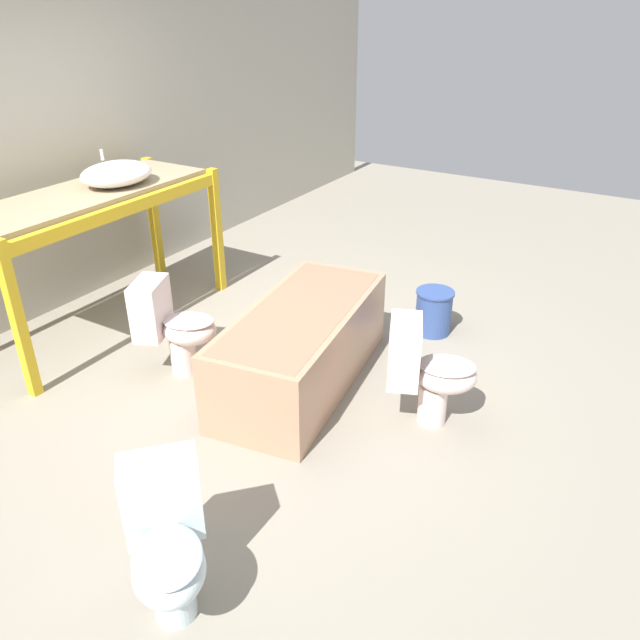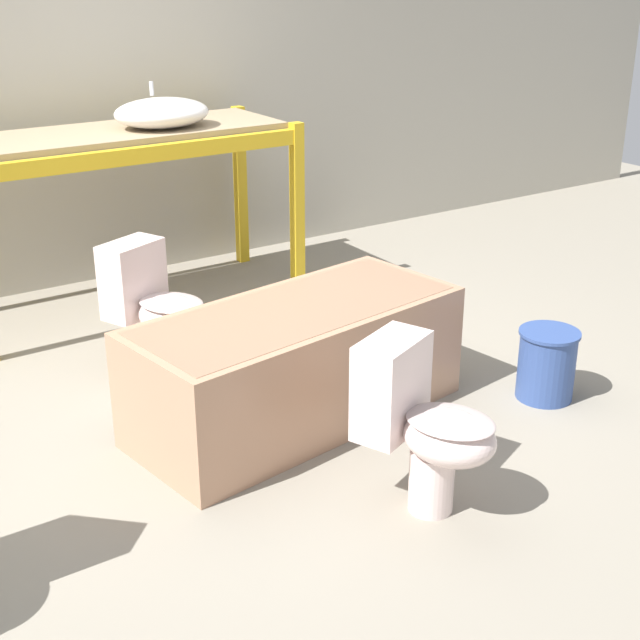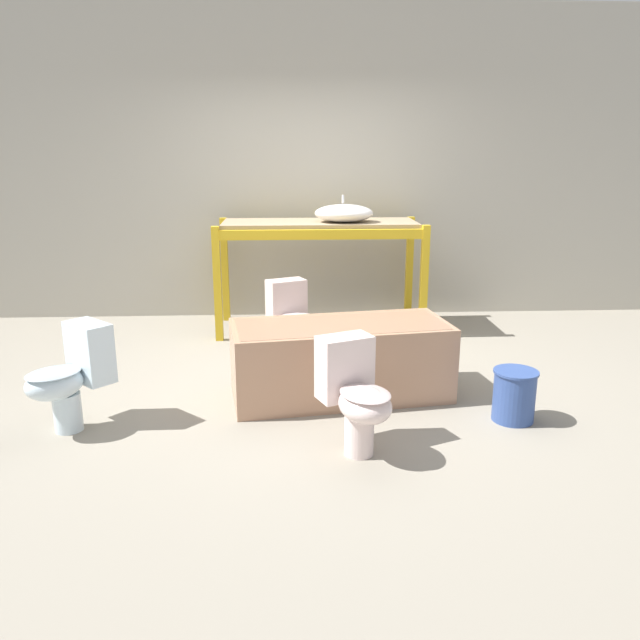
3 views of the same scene
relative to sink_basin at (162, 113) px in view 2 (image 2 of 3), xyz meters
The scene contains 8 objects.
ground_plane 1.77m from the sink_basin, 104.23° to the right, with size 12.00×12.00×0.00m, color gray.
warehouse_wall_rear 0.88m from the sink_basin, 115.33° to the left, with size 10.80×0.08×3.20m.
shelving_rack 0.35m from the sink_basin, 161.61° to the left, with size 2.02×0.81×1.09m.
sink_basin is the anchor object (origin of this frame).
bathtub_main 1.95m from the sink_basin, 95.63° to the right, with size 1.64×0.88×0.55m.
toilet_near 1.32m from the sink_basin, 119.08° to the right, with size 0.49×0.61×0.68m.
toilet_far 2.74m from the sink_basin, 93.38° to the right, with size 0.49×0.61×0.68m.
bucket_white 2.63m from the sink_basin, 66.90° to the right, with size 0.30×0.30×0.35m.
Camera 2 is at (-1.81, -3.61, 2.02)m, focal length 50.00 mm.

